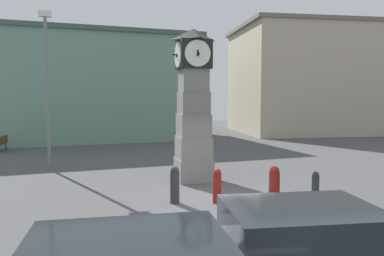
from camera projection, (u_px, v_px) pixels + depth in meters
ground_plane at (218, 202)px, 11.14m from camera, size 73.99×73.99×0.00m
clock_tower at (193, 108)px, 13.82m from camera, size 1.51×1.58×5.60m
bollard_near_tower at (315, 190)px, 10.43m from camera, size 0.20×0.20×1.04m
bollard_mid_row at (274, 186)px, 10.72m from camera, size 0.31×0.31×1.14m
bollard_far_row at (217, 185)px, 10.96m from camera, size 0.26×0.26×1.04m
bollard_end_row at (175, 184)px, 10.94m from camera, size 0.27×0.27×1.10m
car_by_building at (314, 253)px, 5.61m from camera, size 4.19×2.26×1.50m
bench at (0, 143)px, 21.28m from camera, size 0.67×1.64×0.90m
street_lamp_near_road at (47, 80)px, 15.76m from camera, size 0.50×0.24×6.68m
warehouse_blue_far at (90, 88)px, 29.15m from camera, size 16.08×12.18×7.69m
storefront_low_left at (340, 80)px, 33.77m from camera, size 19.79×11.60×9.24m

